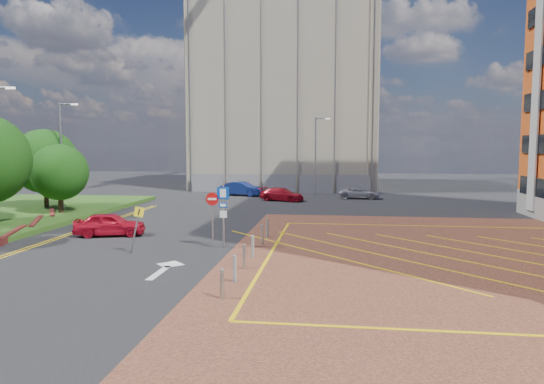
% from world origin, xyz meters
% --- Properties ---
extents(ground, '(140.00, 140.00, 0.00)m').
position_xyz_m(ground, '(0.00, 0.00, 0.00)').
color(ground, black).
rests_on(ground, ground).
extents(forecourt, '(26.00, 26.00, 0.02)m').
position_xyz_m(forecourt, '(14.00, 0.00, 0.01)').
color(forecourt, brown).
rests_on(forecourt, ground).
extents(retaining_wall, '(6.06, 20.33, 0.40)m').
position_xyz_m(retaining_wall, '(-11.80, 2.00, 0.20)').
color(retaining_wall, maroon).
rests_on(retaining_wall, ground).
extents(tree_c, '(4.00, 4.00, 4.90)m').
position_xyz_m(tree_c, '(-13.50, 10.00, 3.19)').
color(tree_c, '#3D2B1C').
rests_on(tree_c, grass_bed).
extents(tree_d, '(5.00, 5.00, 6.08)m').
position_xyz_m(tree_d, '(-16.50, 13.00, 3.87)').
color(tree_d, '#3D2B1C').
rests_on(tree_d, grass_bed).
extents(lamp_left_far, '(1.53, 0.16, 8.00)m').
position_xyz_m(lamp_left_far, '(-14.42, 12.00, 4.66)').
color(lamp_left_far, '#9EA0A8').
rests_on(lamp_left_far, grass_bed).
extents(lamp_back, '(1.53, 0.16, 8.00)m').
position_xyz_m(lamp_back, '(4.08, 28.00, 4.36)').
color(lamp_back, '#9EA0A8').
rests_on(lamp_back, ground).
extents(sign_cluster, '(1.17, 0.12, 3.20)m').
position_xyz_m(sign_cluster, '(0.30, 0.98, 1.95)').
color(sign_cluster, '#9EA0A8').
rests_on(sign_cluster, ground).
extents(warning_sign, '(0.73, 0.41, 2.25)m').
position_xyz_m(warning_sign, '(-3.22, -0.87, 1.43)').
color(warning_sign, '#9EA0A8').
rests_on(warning_sign, ground).
extents(bollard_row, '(0.14, 11.14, 0.90)m').
position_xyz_m(bollard_row, '(2.30, -1.67, 0.47)').
color(bollard_row, '#9EA0A8').
rests_on(bollard_row, forecourt).
extents(construction_building, '(21.20, 19.20, 22.00)m').
position_xyz_m(construction_building, '(0.00, 40.00, 11.00)').
color(construction_building, '#A29784').
rests_on(construction_building, ground).
extents(construction_fence, '(21.60, 0.06, 2.00)m').
position_xyz_m(construction_fence, '(1.00, 30.00, 1.00)').
color(construction_fence, gray).
rests_on(construction_fence, ground).
extents(car_red_left, '(4.15, 2.50, 1.32)m').
position_xyz_m(car_red_left, '(-6.62, 3.42, 0.66)').
color(car_red_left, red).
rests_on(car_red_left, ground).
extents(car_blue_back, '(4.59, 2.55, 1.43)m').
position_xyz_m(car_blue_back, '(-3.39, 26.21, 0.72)').
color(car_blue_back, navy).
rests_on(car_blue_back, ground).
extents(car_red_back, '(4.49, 2.97, 1.21)m').
position_xyz_m(car_red_back, '(1.16, 22.09, 0.60)').
color(car_red_back, '#AC0E1E').
rests_on(car_red_back, ground).
extents(car_silver_back, '(4.00, 2.09, 1.08)m').
position_xyz_m(car_silver_back, '(8.38, 24.91, 0.54)').
color(car_silver_back, '#AFADB5').
rests_on(car_silver_back, ground).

